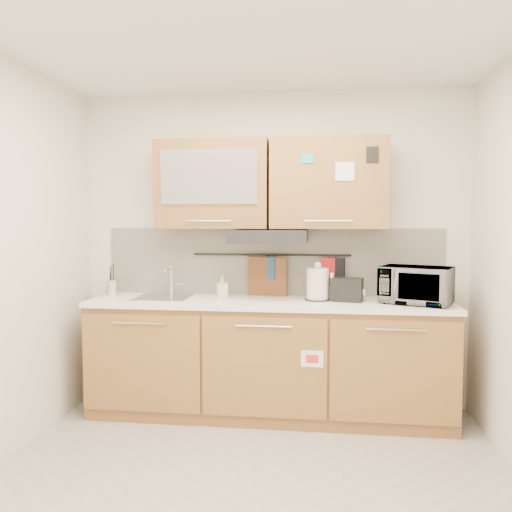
# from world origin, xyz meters

# --- Properties ---
(floor) EXTENTS (3.20, 3.20, 0.00)m
(floor) POSITION_xyz_m (0.00, 0.00, 0.00)
(floor) COLOR #9E9993
(floor) RESTS_ON ground
(ceiling) EXTENTS (3.20, 3.20, 0.00)m
(ceiling) POSITION_xyz_m (0.00, 0.00, 2.60)
(ceiling) COLOR white
(ceiling) RESTS_ON wall_back
(wall_back) EXTENTS (3.20, 0.00, 3.20)m
(wall_back) POSITION_xyz_m (0.00, 1.50, 1.30)
(wall_back) COLOR silver
(wall_back) RESTS_ON ground
(base_cabinet) EXTENTS (2.80, 0.64, 0.88)m
(base_cabinet) POSITION_xyz_m (0.00, 1.19, 0.41)
(base_cabinet) COLOR olive
(base_cabinet) RESTS_ON floor
(countertop) EXTENTS (2.82, 0.62, 0.04)m
(countertop) POSITION_xyz_m (0.00, 1.19, 0.90)
(countertop) COLOR white
(countertop) RESTS_ON base_cabinet
(backsplash) EXTENTS (2.80, 0.02, 0.56)m
(backsplash) POSITION_xyz_m (0.00, 1.49, 1.20)
(backsplash) COLOR silver
(backsplash) RESTS_ON countertop
(upper_cabinets) EXTENTS (1.82, 0.37, 0.70)m
(upper_cabinets) POSITION_xyz_m (-0.00, 1.32, 1.83)
(upper_cabinets) COLOR olive
(upper_cabinets) RESTS_ON wall_back
(range_hood) EXTENTS (0.60, 0.46, 0.10)m
(range_hood) POSITION_xyz_m (0.00, 1.25, 1.42)
(range_hood) COLOR black
(range_hood) RESTS_ON upper_cabinets
(sink) EXTENTS (0.42, 0.40, 0.26)m
(sink) POSITION_xyz_m (-0.85, 1.21, 0.92)
(sink) COLOR silver
(sink) RESTS_ON countertop
(utensil_rail) EXTENTS (1.30, 0.02, 0.02)m
(utensil_rail) POSITION_xyz_m (0.00, 1.45, 1.26)
(utensil_rail) COLOR black
(utensil_rail) RESTS_ON backsplash
(utensil_crock) EXTENTS (0.13, 0.13, 0.27)m
(utensil_crock) POSITION_xyz_m (-1.30, 1.26, 0.99)
(utensil_crock) COLOR silver
(utensil_crock) RESTS_ON countertop
(kettle) EXTENTS (0.22, 0.20, 0.30)m
(kettle) POSITION_xyz_m (0.39, 1.23, 1.04)
(kettle) COLOR silver
(kettle) RESTS_ON countertop
(toaster) EXTENTS (0.26, 0.19, 0.18)m
(toaster) POSITION_xyz_m (0.61, 1.21, 1.01)
(toaster) COLOR black
(toaster) RESTS_ON countertop
(microwave) EXTENTS (0.60, 0.51, 0.28)m
(microwave) POSITION_xyz_m (1.12, 1.17, 1.06)
(microwave) COLOR #999999
(microwave) RESTS_ON countertop
(soap_bottle) EXTENTS (0.11, 0.11, 0.18)m
(soap_bottle) POSITION_xyz_m (-0.39, 1.32, 1.01)
(soap_bottle) COLOR #999999
(soap_bottle) RESTS_ON countertop
(cutting_board) EXTENTS (0.33, 0.07, 0.41)m
(cutting_board) POSITION_xyz_m (-0.03, 1.44, 1.04)
(cutting_board) COLOR brown
(cutting_board) RESTS_ON utensil_rail
(oven_mitt) EXTENTS (0.12, 0.06, 0.19)m
(oven_mitt) POSITION_xyz_m (-0.02, 1.44, 1.15)
(oven_mitt) COLOR navy
(oven_mitt) RESTS_ON utensil_rail
(dark_pouch) EXTENTS (0.15, 0.10, 0.22)m
(dark_pouch) POSITION_xyz_m (0.53, 1.44, 1.13)
(dark_pouch) COLOR black
(dark_pouch) RESTS_ON utensil_rail
(pot_holder) EXTENTS (0.12, 0.04, 0.15)m
(pot_holder) POSITION_xyz_m (0.48, 1.44, 1.16)
(pot_holder) COLOR red
(pot_holder) RESTS_ON utensil_rail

